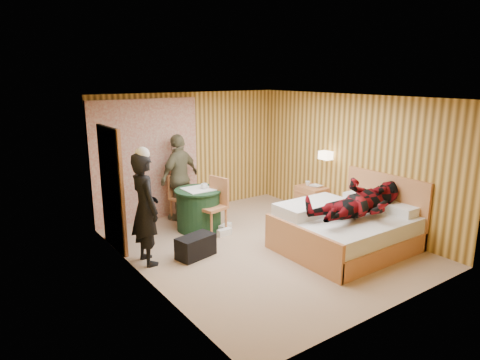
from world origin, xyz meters
TOP-DOWN VIEW (x-y plane):
  - floor at (0.00, 0.00)m, footprint 4.20×5.00m
  - ceiling at (0.00, 0.00)m, footprint 4.20×5.00m
  - wall_back at (0.00, 2.50)m, footprint 4.20×0.02m
  - wall_left at (-2.10, 0.00)m, footprint 0.02×5.00m
  - wall_right at (2.10, 0.00)m, footprint 0.02×5.00m
  - curtain at (-1.00, 2.43)m, footprint 2.20×0.08m
  - doorway at (-2.06, 1.40)m, footprint 0.06×0.90m
  - wall_lamp at (1.92, 0.45)m, footprint 0.26×0.24m
  - bed at (1.12, -0.87)m, footprint 2.14×1.68m
  - nightstand at (1.88, 0.75)m, footprint 0.46×0.62m
  - round_table at (-0.46, 1.35)m, footprint 0.89×0.89m
  - chair_far at (-0.47, 2.05)m, footprint 0.50×0.50m
  - chair_near at (-0.30, 1.04)m, footprint 0.56×0.56m
  - duffel_bag at (-1.14, 0.27)m, footprint 0.68×0.45m
  - sneaker_left at (-0.11, 0.98)m, footprint 0.32×0.23m
  - sneaker_right at (-0.25, 0.79)m, footprint 0.28×0.12m
  - woman_standing at (-1.85, 0.53)m, footprint 0.43×0.64m
  - man_at_table at (-0.46, 2.09)m, footprint 1.09×0.76m
  - man_on_bed at (1.15, -1.10)m, footprint 0.86×0.67m
  - book_lower at (1.88, 0.70)m, footprint 0.23×0.27m
  - book_upper at (1.88, 0.70)m, footprint 0.17×0.23m
  - cup_nightstand at (1.88, 0.88)m, footprint 0.12×0.12m
  - cup_table at (-0.36, 1.30)m, footprint 0.13×0.13m

SIDE VIEW (x-z plane):
  - floor at x=0.00m, z-range -0.01..0.01m
  - sneaker_right at x=-0.25m, z-range 0.00..0.12m
  - sneaker_left at x=-0.11m, z-range 0.00..0.13m
  - duffel_bag at x=-1.14m, z-range 0.00..0.35m
  - nightstand at x=1.88m, z-range 0.01..0.61m
  - bed at x=1.12m, z-range -0.24..0.91m
  - round_table at x=-0.46m, z-range 0.00..0.79m
  - chair_far at x=-0.47m, z-range 0.07..1.00m
  - chair_near at x=-0.30m, z-range 0.08..1.11m
  - book_lower at x=1.88m, z-range 0.60..0.62m
  - book_upper at x=1.88m, z-range 0.62..0.64m
  - cup_nightstand at x=1.88m, z-range 0.60..0.69m
  - cup_table at x=-0.36m, z-range 0.79..0.88m
  - man_at_table at x=-0.46m, z-range 0.00..1.72m
  - woman_standing at x=-1.85m, z-range 0.00..1.74m
  - man_on_bed at x=1.15m, z-range 0.12..1.89m
  - doorway at x=-2.06m, z-range 0.00..2.05m
  - curtain at x=-1.00m, z-range 0.00..2.40m
  - wall_back at x=0.00m, z-range 0.00..2.50m
  - wall_left at x=-2.10m, z-range 0.00..2.50m
  - wall_right at x=2.10m, z-range 0.00..2.50m
  - wall_lamp at x=1.92m, z-range 1.22..1.38m
  - ceiling at x=0.00m, z-range 2.50..2.50m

